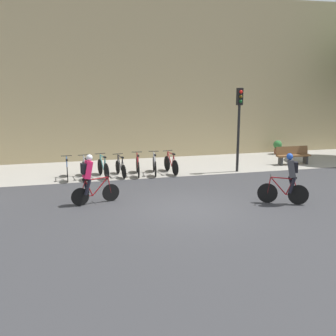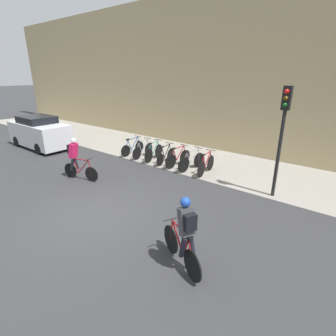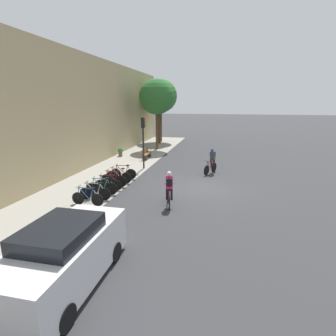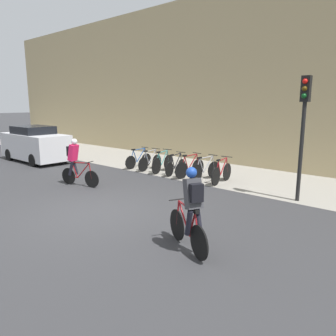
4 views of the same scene
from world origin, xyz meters
name	(u,v)px [view 1 (image 1 of 4)]	position (x,y,z in m)	size (l,w,h in m)	color
ground	(187,209)	(0.00, 0.00, 0.00)	(200.00, 200.00, 0.00)	#333335
kerb_strip	(148,167)	(0.00, 6.75, 0.00)	(44.00, 4.50, 0.01)	gray
building_facade	(137,79)	(0.00, 9.30, 4.18)	(44.00, 0.60, 8.36)	tan
cyclist_pink	(90,178)	(-3.09, 1.36, 0.95)	(1.69, 0.61, 1.75)	black
cyclist_grey	(289,177)	(3.55, -0.27, 0.95)	(1.58, 0.80, 1.79)	black
parked_bike_0	(67,170)	(-3.81, 5.26, 0.39)	(0.46, 1.66, 0.95)	black
parked_bike_1	(85,169)	(-3.04, 5.26, 0.39)	(0.46, 1.65, 0.96)	black
parked_bike_2	(103,168)	(-2.27, 5.26, 0.41)	(0.48, 1.68, 0.99)	black
parked_bike_3	(121,168)	(-1.51, 5.26, 0.38)	(0.46, 1.58, 0.94)	black
parked_bike_4	(138,166)	(-0.74, 5.26, 0.41)	(0.46, 1.69, 0.98)	black
parked_bike_5	(155,165)	(0.03, 5.26, 0.41)	(0.46, 1.73, 0.98)	black
parked_bike_6	(171,164)	(0.80, 5.26, 0.41)	(0.46, 1.70, 0.98)	black
traffic_light_pole	(239,115)	(3.86, 4.83, 2.64)	(0.26, 0.30, 3.82)	black
bench	(293,155)	(7.20, 5.67, 0.47)	(1.74, 0.44, 0.89)	brown
potted_plant	(278,146)	(7.81, 8.38, 0.44)	(0.48, 0.48, 0.78)	brown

